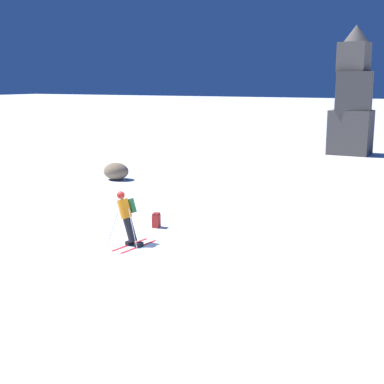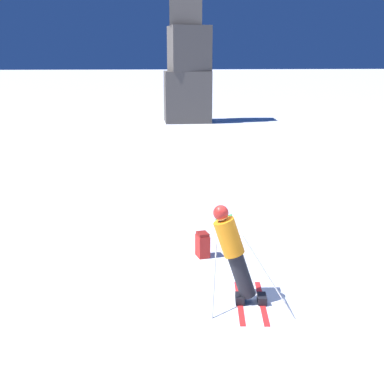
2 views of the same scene
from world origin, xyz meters
TOP-DOWN VIEW (x-y plane):
  - ground_plane at (0.00, 0.00)m, footprint 300.00×300.00m
  - skier at (-0.31, 0.07)m, footprint 1.28×1.64m
  - rock_pillar at (1.17, 24.41)m, footprint 2.72×2.39m
  - spare_backpack at (-0.55, 2.12)m, footprint 0.28×0.34m

SIDE VIEW (x-z plane):
  - ground_plane at x=0.00m, z-range 0.00..0.00m
  - spare_backpack at x=-0.55m, z-range -0.01..0.49m
  - skier at x=-0.31m, z-range 0.07..1.75m
  - rock_pillar at x=1.17m, z-range -0.69..7.87m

